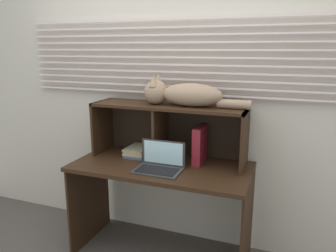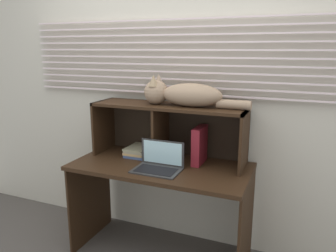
{
  "view_description": "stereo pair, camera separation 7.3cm",
  "coord_description": "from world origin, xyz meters",
  "px_view_note": "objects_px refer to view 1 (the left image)",
  "views": [
    {
      "loc": [
        0.87,
        -1.96,
        1.61
      ],
      "look_at": [
        0.0,
        0.34,
        1.02
      ],
      "focal_mm": 35.05,
      "sensor_mm": 36.0,
      "label": 1
    },
    {
      "loc": [
        0.94,
        -1.93,
        1.61
      ],
      "look_at": [
        0.0,
        0.34,
        1.02
      ],
      "focal_mm": 35.05,
      "sensor_mm": 36.0,
      "label": 2
    }
  ],
  "objects_px": {
    "cat": "(182,94)",
    "laptop": "(160,164)",
    "binder_upright": "(200,145)",
    "book_stack": "(139,151)"
  },
  "relations": [
    {
      "from": "laptop",
      "to": "cat",
      "type": "bearing_deg",
      "value": 70.32
    },
    {
      "from": "cat",
      "to": "binder_upright",
      "type": "relative_size",
      "value": 2.87
    },
    {
      "from": "book_stack",
      "to": "laptop",
      "type": "bearing_deg",
      "value": -40.3
    },
    {
      "from": "cat",
      "to": "laptop",
      "type": "relative_size",
      "value": 2.42
    },
    {
      "from": "binder_upright",
      "to": "cat",
      "type": "bearing_deg",
      "value": 180.0
    },
    {
      "from": "cat",
      "to": "laptop",
      "type": "height_order",
      "value": "cat"
    },
    {
      "from": "laptop",
      "to": "binder_upright",
      "type": "distance_m",
      "value": 0.35
    },
    {
      "from": "cat",
      "to": "binder_upright",
      "type": "bearing_deg",
      "value": -0.0
    },
    {
      "from": "cat",
      "to": "book_stack",
      "type": "bearing_deg",
      "value": -179.38
    },
    {
      "from": "binder_upright",
      "to": "book_stack",
      "type": "height_order",
      "value": "binder_upright"
    }
  ]
}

